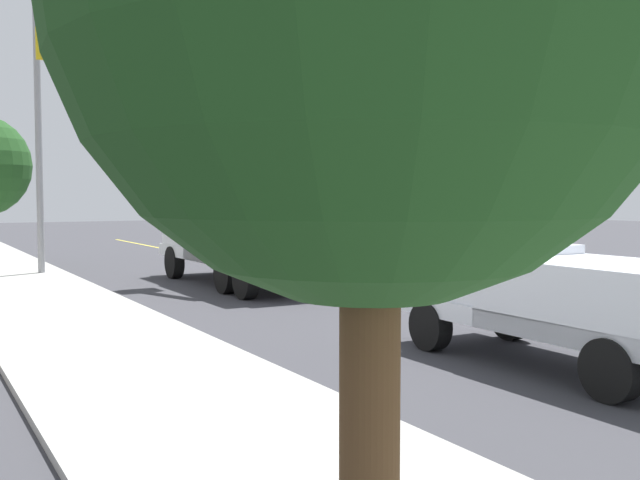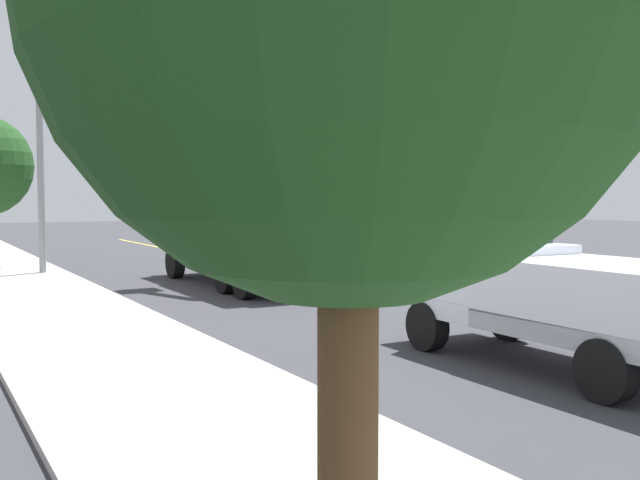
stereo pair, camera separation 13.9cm
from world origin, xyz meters
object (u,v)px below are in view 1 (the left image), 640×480
object	(u,v)px
traffic_cone_mid_rear	(325,274)
utility_bucket_truck	(239,232)
passing_minivan	(287,238)
traffic_cone_mid_front	(487,304)
traffic_signal_mast	(51,75)
service_pickup_truck	(555,295)
traffic_cone_trailing	(248,260)

from	to	relation	value
traffic_cone_mid_rear	utility_bucket_truck	bearing A→B (deg)	41.23
passing_minivan	traffic_cone_mid_rear	xyz separation A→B (m)	(-8.27, 3.52, -0.56)
traffic_cone_mid_front	traffic_cone_mid_rear	size ratio (longest dim) A/B	0.86
utility_bucket_truck	traffic_signal_mast	world-z (taller)	traffic_signal_mast
traffic_signal_mast	traffic_cone_mid_rear	bearing A→B (deg)	-130.22
service_pickup_truck	passing_minivan	bearing A→B (deg)	-17.61
traffic_cone_trailing	service_pickup_truck	bearing A→B (deg)	170.17
utility_bucket_truck	passing_minivan	bearing A→B (deg)	-40.29
utility_bucket_truck	traffic_cone_mid_rear	bearing A→B (deg)	-138.77
traffic_cone_trailing	utility_bucket_truck	bearing A→B (deg)	149.23
utility_bucket_truck	traffic_signal_mast	xyz separation A→B (m)	(3.34, 4.57, 4.71)
service_pickup_truck	traffic_cone_mid_front	size ratio (longest dim) A/B	7.92
traffic_cone_mid_front	traffic_signal_mast	xyz separation A→B (m)	(11.99, 6.15, 5.95)
traffic_cone_mid_front	traffic_signal_mast	size ratio (longest dim) A/B	0.08
service_pickup_truck	traffic_cone_trailing	bearing A→B (deg)	-9.83
service_pickup_truck	passing_minivan	world-z (taller)	service_pickup_truck
traffic_cone_mid_rear	traffic_cone_trailing	distance (m)	5.72
passing_minivan	service_pickup_truck	bearing A→B (deg)	162.39
passing_minivan	traffic_cone_mid_front	distance (m)	15.36
traffic_signal_mast	traffic_cone_mid_front	bearing A→B (deg)	-152.84
traffic_cone_trailing	traffic_cone_mid_front	bearing A→B (deg)	177.16
traffic_cone_mid_front	traffic_cone_mid_rear	distance (m)	6.63
passing_minivan	traffic_cone_trailing	distance (m)	4.06
utility_bucket_truck	traffic_cone_mid_front	size ratio (longest dim) A/B	11.56
passing_minivan	traffic_cone_trailing	size ratio (longest dim) A/B	6.27
utility_bucket_truck	traffic_cone_trailing	distance (m)	4.45
traffic_cone_trailing	traffic_signal_mast	xyz separation A→B (m)	(-0.34, 6.76, 5.92)
service_pickup_truck	traffic_cone_mid_front	distance (m)	4.21
traffic_cone_mid_rear	traffic_cone_mid_front	bearing A→B (deg)	178.33
service_pickup_truck	traffic_cone_mid_rear	world-z (taller)	service_pickup_truck
passing_minivan	traffic_signal_mast	world-z (taller)	traffic_signal_mast
passing_minivan	traffic_cone_mid_front	bearing A→B (deg)	166.00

